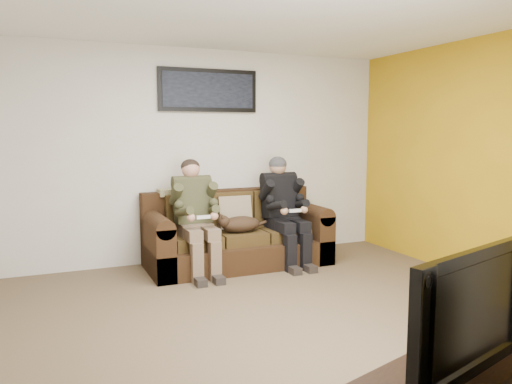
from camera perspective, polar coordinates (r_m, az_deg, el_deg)
name	(u,v)px	position (r m, az deg, el deg)	size (l,w,h in m)	color
floor	(278,319)	(4.44, 2.54, -14.26)	(5.00, 5.00, 0.00)	brown
ceiling	(280,6)	(4.25, 2.75, 20.49)	(5.00, 5.00, 0.00)	silver
wall_back	(200,156)	(6.24, -6.39, 4.14)	(5.00, 5.00, 0.00)	beige
wall_right	(498,161)	(5.69, 25.97, 3.20)	(4.50, 4.50, 0.00)	beige
accent_wall_right	(498,161)	(5.69, 25.90, 3.20)	(4.50, 4.50, 0.00)	#BA8C12
sofa	(236,237)	(6.07, -2.34, -5.13)	(2.15, 0.93, 0.88)	#301D0E
throw_pillow	(234,212)	(6.05, -2.49, -2.34)	(0.41, 0.12, 0.39)	#8E7A5D
throw_blanket	(177,192)	(6.04, -9.06, 0.00)	(0.44, 0.22, 0.08)	beige
person_left	(195,210)	(5.66, -6.96, -2.06)	(0.51, 0.87, 1.29)	brown
person_right	(283,204)	(6.06, 3.15, -1.39)	(0.51, 0.86, 1.29)	black
cat	(239,224)	(5.82, -1.94, -3.66)	(0.66, 0.26, 0.24)	#412A19
framed_poster	(208,90)	(6.25, -5.46, 11.49)	(1.25, 0.05, 0.52)	black
television	(455,306)	(2.68, 21.83, -12.05)	(1.08, 0.14, 0.62)	black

